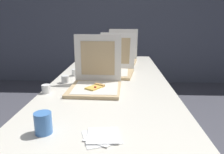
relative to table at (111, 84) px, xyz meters
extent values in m
cube|color=slate|center=(0.00, 2.52, 0.60)|extent=(10.00, 0.10, 2.60)
cube|color=silver|center=(0.00, 0.00, 0.03)|extent=(0.92, 2.30, 0.03)
cylinder|color=gray|center=(-0.39, 1.08, -0.34)|extent=(0.04, 0.04, 0.71)
cylinder|color=gray|center=(0.39, 1.08, -0.34)|extent=(0.04, 0.04, 0.71)
cube|color=tan|center=(-0.09, -0.33, 0.06)|extent=(0.37, 0.37, 0.02)
cube|color=silver|center=(-0.09, -0.32, 0.07)|extent=(0.31, 0.31, 0.00)
cube|color=white|center=(-0.09, -0.15, 0.24)|extent=(0.35, 0.02, 0.35)
cube|color=tan|center=(-0.09, -0.15, 0.24)|extent=(0.26, 0.01, 0.26)
cube|color=#E5B74C|center=(-0.09, -0.34, 0.07)|extent=(0.13, 0.14, 0.01)
cube|color=tan|center=(-0.06, -0.29, 0.08)|extent=(0.08, 0.06, 0.02)
sphere|color=red|center=(-0.09, -0.36, 0.08)|extent=(0.02, 0.02, 0.02)
cube|color=tan|center=(0.01, 0.14, 0.06)|extent=(0.40, 0.40, 0.02)
cube|color=silver|center=(0.00, 0.14, 0.07)|extent=(0.30, 0.30, 0.00)
cube|color=white|center=(0.04, 0.37, 0.23)|extent=(0.37, 0.17, 0.34)
cube|color=tan|center=(0.04, 0.36, 0.23)|extent=(0.26, 0.12, 0.24)
cylinder|color=white|center=(-0.02, 0.18, 0.10)|extent=(0.03, 0.03, 0.00)
cylinder|color=white|center=(-0.01, 0.18, 0.08)|extent=(0.01, 0.00, 0.03)
cylinder|color=white|center=(-0.02, 0.19, 0.08)|extent=(0.00, 0.00, 0.03)
cylinder|color=white|center=(-0.02, 0.17, 0.08)|extent=(0.00, 0.00, 0.03)
cube|color=tan|center=(0.07, 0.69, 0.06)|extent=(0.40, 0.40, 0.02)
cube|color=silver|center=(0.07, 0.70, 0.07)|extent=(0.36, 0.36, 0.00)
cube|color=white|center=(0.10, 0.90, 0.24)|extent=(0.36, 0.12, 0.35)
cube|color=tan|center=(0.10, 0.90, 0.24)|extent=(0.26, 0.08, 0.25)
cylinder|color=white|center=(-0.42, -0.39, 0.07)|extent=(0.06, 0.06, 0.06)
cylinder|color=white|center=(-0.32, 0.09, 0.07)|extent=(0.06, 0.06, 0.06)
cylinder|color=white|center=(-0.22, 0.35, 0.07)|extent=(0.06, 0.06, 0.06)
cylinder|color=white|center=(-0.35, -0.14, 0.07)|extent=(0.06, 0.06, 0.06)
cylinder|color=#477FCC|center=(-0.24, -0.91, 0.09)|extent=(0.08, 0.08, 0.10)
cube|color=white|center=(0.01, -0.94, 0.05)|extent=(0.19, 0.19, 0.00)
cube|color=white|center=(0.01, -0.94, 0.05)|extent=(0.15, 0.15, 0.00)
cube|color=white|center=(0.02, -0.93, 0.05)|extent=(0.14, 0.14, 0.00)
camera|label=1|loc=(0.09, -1.75, 0.53)|focal=34.56mm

